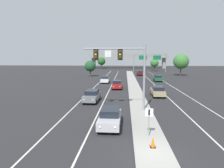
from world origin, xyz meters
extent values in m
plane|color=#28282B|center=(0.00, 0.00, 0.00)|extent=(260.00, 260.00, 0.00)
cube|color=#9E9B93|center=(0.00, 18.00, 0.07)|extent=(2.40, 110.00, 0.15)
cube|color=silver|center=(-4.70, 25.00, 0.00)|extent=(0.14, 100.00, 0.01)
cube|color=silver|center=(4.70, 25.00, 0.00)|extent=(0.14, 100.00, 0.01)
cube|color=silver|center=(-8.00, 25.00, 0.00)|extent=(0.14, 100.00, 0.01)
cube|color=silver|center=(8.00, 25.00, 0.00)|extent=(0.14, 100.00, 0.01)
cylinder|color=gray|center=(0.28, 10.10, 3.75)|extent=(0.24, 0.24, 7.20)
cylinder|color=gray|center=(-3.04, 10.10, 6.95)|extent=(6.66, 0.16, 0.16)
cube|color=black|center=(-2.38, 10.14, 6.30)|extent=(0.56, 0.06, 1.20)
cube|color=#38330F|center=(-2.38, 10.10, 6.30)|extent=(0.32, 0.32, 1.00)
sphere|color=#282828|center=(-2.38, 9.93, 6.62)|extent=(0.22, 0.22, 0.22)
sphere|color=#F2A819|center=(-2.38, 9.93, 6.30)|extent=(0.22, 0.22, 0.22)
sphere|color=#282828|center=(-2.38, 9.93, 5.98)|extent=(0.22, 0.22, 0.22)
cube|color=black|center=(-5.04, 10.14, 6.30)|extent=(0.56, 0.06, 1.20)
cube|color=#38330F|center=(-5.04, 10.10, 6.30)|extent=(0.32, 0.32, 1.00)
sphere|color=#282828|center=(-5.04, 9.93, 6.62)|extent=(0.22, 0.22, 0.22)
sphere|color=#F2A819|center=(-5.04, 9.93, 6.30)|extent=(0.22, 0.22, 0.22)
sphere|color=#282828|center=(-5.04, 9.93, 5.98)|extent=(0.22, 0.22, 0.22)
cube|color=white|center=(-3.71, 10.08, 6.40)|extent=(0.70, 0.04, 0.70)
cylinder|color=gray|center=(-0.03, 2.67, 1.25)|extent=(0.08, 0.08, 2.20)
cube|color=white|center=(-0.03, 2.64, 2.00)|extent=(0.60, 0.03, 0.60)
cube|color=black|center=(-0.03, 2.62, 2.00)|extent=(0.12, 0.01, 0.44)
cube|color=#B7B7BC|center=(-3.10, 4.97, 0.67)|extent=(1.85, 4.42, 0.70)
cube|color=black|center=(-3.10, 5.19, 1.30)|extent=(1.61, 2.39, 0.56)
sphere|color=#EAE5C6|center=(-2.55, 2.78, 0.72)|extent=(0.18, 0.18, 0.18)
sphere|color=#EAE5C6|center=(-3.70, 2.80, 0.72)|extent=(0.18, 0.18, 0.18)
cylinder|color=black|center=(-2.32, 3.46, 0.32)|extent=(0.23, 0.64, 0.64)
cylinder|color=black|center=(-3.92, 3.48, 0.32)|extent=(0.23, 0.64, 0.64)
cylinder|color=black|center=(-2.29, 6.46, 0.32)|extent=(0.23, 0.64, 0.64)
cylinder|color=black|center=(-3.88, 6.48, 0.32)|extent=(0.23, 0.64, 0.64)
cube|color=slate|center=(-6.32, 14.44, 0.67)|extent=(1.92, 4.45, 0.70)
cube|color=black|center=(-6.31, 14.66, 1.30)|extent=(1.65, 2.42, 0.56)
sphere|color=#EAE5C6|center=(-5.80, 12.25, 0.72)|extent=(0.18, 0.18, 0.18)
sphere|color=#EAE5C6|center=(-6.95, 12.28, 0.72)|extent=(0.18, 0.18, 0.18)
cylinder|color=black|center=(-5.56, 12.92, 0.32)|extent=(0.24, 0.65, 0.64)
cylinder|color=black|center=(-7.16, 12.97, 0.32)|extent=(0.24, 0.65, 0.64)
cylinder|color=black|center=(-5.47, 15.92, 0.32)|extent=(0.24, 0.65, 0.64)
cylinder|color=black|center=(-7.07, 15.96, 0.32)|extent=(0.24, 0.65, 0.64)
cube|color=maroon|center=(-3.37, 25.95, 0.67)|extent=(1.91, 4.44, 0.70)
cube|color=black|center=(-3.37, 26.17, 1.30)|extent=(1.64, 2.41, 0.56)
sphere|color=#EAE5C6|center=(-2.74, 23.78, 0.72)|extent=(0.18, 0.18, 0.18)
sphere|color=#EAE5C6|center=(-3.89, 23.75, 0.72)|extent=(0.18, 0.18, 0.18)
cylinder|color=black|center=(-2.53, 24.47, 0.32)|extent=(0.24, 0.65, 0.64)
cylinder|color=black|center=(-4.13, 24.43, 0.32)|extent=(0.24, 0.65, 0.64)
cylinder|color=black|center=(-2.61, 27.47, 0.32)|extent=(0.24, 0.65, 0.64)
cylinder|color=black|center=(-4.21, 27.43, 0.32)|extent=(0.24, 0.65, 0.64)
cube|color=silver|center=(-6.51, 34.37, 0.67)|extent=(1.90, 4.44, 0.70)
cube|color=black|center=(-6.52, 34.59, 1.30)|extent=(1.64, 2.41, 0.56)
sphere|color=#EAE5C6|center=(-5.89, 32.21, 0.72)|extent=(0.18, 0.18, 0.18)
sphere|color=#EAE5C6|center=(-7.04, 32.18, 0.72)|extent=(0.18, 0.18, 0.18)
cylinder|color=black|center=(-5.68, 32.89, 0.32)|extent=(0.23, 0.64, 0.64)
cylinder|color=black|center=(-7.28, 32.86, 0.32)|extent=(0.23, 0.64, 0.64)
cylinder|color=black|center=(-5.75, 35.89, 0.32)|extent=(0.23, 0.64, 0.64)
cylinder|color=black|center=(-7.35, 35.86, 0.32)|extent=(0.23, 0.64, 0.64)
cube|color=tan|center=(3.25, 18.93, 0.67)|extent=(1.85, 4.42, 0.70)
cube|color=black|center=(3.25, 18.71, 1.30)|extent=(1.61, 2.39, 0.56)
sphere|color=#EAE5C6|center=(2.70, 21.12, 0.72)|extent=(0.18, 0.18, 0.18)
sphere|color=#EAE5C6|center=(3.85, 21.11, 0.72)|extent=(0.18, 0.18, 0.18)
cylinder|color=black|center=(2.47, 20.44, 0.32)|extent=(0.23, 0.64, 0.64)
cylinder|color=black|center=(4.07, 20.43, 0.32)|extent=(0.23, 0.64, 0.64)
cylinder|color=black|center=(2.43, 17.44, 0.32)|extent=(0.23, 0.64, 0.64)
cylinder|color=black|center=(4.03, 17.43, 0.32)|extent=(0.23, 0.64, 0.64)
cube|color=#195633|center=(6.40, 38.28, 0.67)|extent=(1.88, 4.43, 0.70)
cube|color=black|center=(6.40, 38.06, 1.30)|extent=(1.63, 2.40, 0.56)
sphere|color=#EAE5C6|center=(5.87, 40.47, 0.72)|extent=(0.18, 0.18, 0.18)
sphere|color=#EAE5C6|center=(7.02, 40.45, 0.72)|extent=(0.18, 0.18, 0.18)
cylinder|color=black|center=(5.63, 39.80, 0.32)|extent=(0.23, 0.64, 0.64)
cylinder|color=black|center=(7.23, 39.77, 0.32)|extent=(0.23, 0.64, 0.64)
cylinder|color=black|center=(5.57, 36.80, 0.32)|extent=(0.23, 0.64, 0.64)
cylinder|color=black|center=(7.17, 36.77, 0.32)|extent=(0.23, 0.64, 0.64)
cube|color=#5B0F14|center=(3.03, 54.20, 0.67)|extent=(1.80, 4.40, 0.70)
cube|color=black|center=(3.03, 53.98, 1.30)|extent=(1.58, 2.38, 0.56)
sphere|color=#EAE5C6|center=(2.46, 56.38, 0.72)|extent=(0.18, 0.18, 0.18)
sphere|color=#EAE5C6|center=(3.61, 56.38, 0.72)|extent=(0.18, 0.18, 0.18)
cylinder|color=black|center=(2.23, 55.70, 0.32)|extent=(0.22, 0.64, 0.64)
cylinder|color=black|center=(3.83, 55.70, 0.32)|extent=(0.22, 0.64, 0.64)
cylinder|color=black|center=(2.23, 52.70, 0.32)|extent=(0.22, 0.64, 0.64)
cylinder|color=black|center=(3.83, 52.70, 0.32)|extent=(0.22, 0.64, 0.64)
cube|color=black|center=(0.04, 0.87, 0.17)|extent=(0.36, 0.36, 0.04)
cone|color=orange|center=(0.04, 0.87, 0.54)|extent=(0.28, 0.28, 0.70)
cylinder|color=gray|center=(1.70, 69.50, 3.75)|extent=(0.28, 0.28, 7.50)
cylinder|color=gray|center=(14.70, 69.50, 3.75)|extent=(0.28, 0.28, 7.50)
cube|color=gray|center=(8.20, 69.50, 7.10)|extent=(13.00, 0.36, 0.70)
cube|color=#0F6033|center=(5.34, 69.30, 5.90)|extent=(3.20, 0.08, 1.70)
cube|color=#0F6033|center=(11.06, 69.30, 5.90)|extent=(3.20, 0.08, 1.70)
cube|color=gray|center=(0.00, 96.65, 6.20)|extent=(42.40, 6.40, 1.10)
cube|color=gray|center=(0.00, 93.65, 7.20)|extent=(42.40, 0.36, 0.90)
cube|color=gray|center=(-19.20, 96.65, 2.83)|extent=(1.80, 2.40, 5.65)
cube|color=gray|center=(19.20, 96.65, 2.83)|extent=(1.80, 2.40, 5.65)
cylinder|color=#4C3823|center=(-12.79, 49.68, 0.94)|extent=(0.36, 0.36, 1.89)
sphere|color=#1E4C28|center=(-12.79, 49.68, 3.27)|extent=(3.46, 3.46, 3.46)
cylinder|color=#4C3823|center=(11.29, 77.67, 1.01)|extent=(0.36, 0.36, 2.01)
sphere|color=#387533|center=(11.29, 77.67, 3.49)|extent=(3.68, 3.68, 3.68)
cylinder|color=#4C3823|center=(-14.41, 93.00, 1.14)|extent=(0.36, 0.36, 2.27)
sphere|color=#235623|center=(-14.41, 93.00, 3.93)|extent=(4.15, 4.15, 4.15)
cylinder|color=#4C3823|center=(16.27, 53.67, 1.34)|extent=(0.36, 0.36, 2.69)
sphere|color=#387533|center=(16.27, 53.67, 4.66)|extent=(4.92, 4.92, 4.92)
camera|label=1|loc=(-1.83, -11.46, 6.02)|focal=31.40mm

